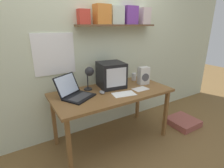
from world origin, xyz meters
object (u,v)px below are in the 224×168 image
corner_desk (112,96)px  computer_mouse (102,92)px  laptop (74,92)px  space_heater (144,76)px  crt_monitor (111,75)px  juice_glass (134,77)px  desk_lamp (89,73)px  floor_cushion (183,122)px  loose_paper_near_monitor (124,94)px  loose_paper_near_laptop (141,89)px

corner_desk → computer_mouse: size_ratio=14.15×
laptop → space_heater: (1.04, -0.06, 0.06)m
corner_desk → crt_monitor: size_ratio=4.03×
juice_glass → space_heater: 0.22m
desk_lamp → juice_glass: bearing=4.3°
crt_monitor → floor_cushion: size_ratio=0.89×
crt_monitor → loose_paper_near_monitor: 0.37m
laptop → floor_cushion: laptop is taller
crt_monitor → loose_paper_near_monitor: crt_monitor is taller
laptop → space_heater: bearing=-33.6°
crt_monitor → space_heater: (0.47, -0.14, -0.05)m
crt_monitor → laptop: (-0.57, -0.08, -0.11)m
space_heater → crt_monitor: bearing=172.6°
corner_desk → crt_monitor: bearing=62.2°
desk_lamp → space_heater: bearing=-10.9°
crt_monitor → juice_glass: crt_monitor is taller
corner_desk → crt_monitor: 0.30m
computer_mouse → laptop: bearing=165.5°
space_heater → loose_paper_near_monitor: (-0.47, -0.19, -0.12)m
corner_desk → floor_cushion: size_ratio=3.58×
juice_glass → floor_cushion: (0.67, -0.51, -0.75)m
desk_lamp → space_heater: desk_lamp is taller
juice_glass → floor_cushion: juice_glass is taller
juice_glass → corner_desk: bearing=-157.0°
laptop → desk_lamp: 0.31m
juice_glass → computer_mouse: bearing=-161.3°
floor_cushion → loose_paper_near_monitor: bearing=174.6°
floor_cushion → computer_mouse: bearing=168.8°
crt_monitor → computer_mouse: crt_monitor is taller
space_heater → computer_mouse: size_ratio=2.30×
desk_lamp → juice_glass: size_ratio=2.87×
loose_paper_near_laptop → loose_paper_near_monitor: size_ratio=0.68×
juice_glass → computer_mouse: juice_glass is taller
desk_lamp → juice_glass: desk_lamp is taller
crt_monitor → computer_mouse: bearing=-137.6°
corner_desk → floor_cushion: corner_desk is taller
corner_desk → desk_lamp: desk_lamp is taller
computer_mouse → loose_paper_near_laptop: 0.54m
floor_cushion → corner_desk: bearing=167.3°
desk_lamp → loose_paper_near_monitor: size_ratio=1.04×
desk_lamp → loose_paper_near_laptop: bearing=-26.6°
computer_mouse → loose_paper_near_laptop: (0.52, -0.13, -0.01)m
corner_desk → laptop: bearing=170.3°
laptop → space_heater: laptop is taller
laptop → juice_glass: bearing=-22.0°
corner_desk → loose_paper_near_laptop: loose_paper_near_laptop is taller
juice_glass → loose_paper_near_monitor: size_ratio=0.36×
computer_mouse → floor_cushion: 1.57m
crt_monitor → desk_lamp: size_ratio=1.18×
corner_desk → computer_mouse: computer_mouse is taller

